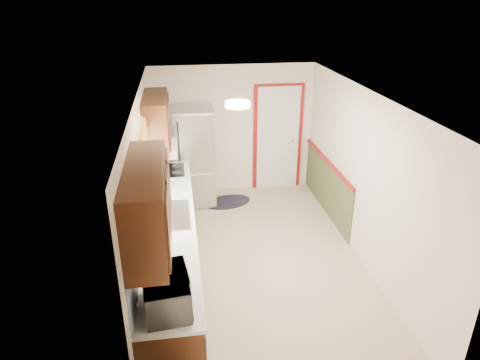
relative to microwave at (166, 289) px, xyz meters
name	(u,v)px	position (x,y,z in m)	size (l,w,h in m)	color
room_shell	(258,185)	(1.20, 1.95, 0.06)	(3.20, 5.20, 2.52)	tan
kitchen_run	(167,228)	(-0.04, 1.66, -0.33)	(0.63, 4.00, 2.20)	#3B1C0D
back_wall_trim	(288,148)	(2.19, 4.16, -0.26)	(1.12, 2.30, 2.08)	maroon
ceiling_fixture	(238,104)	(0.90, 1.75, 1.22)	(0.30, 0.30, 0.06)	#FFD88C
microwave	(166,289)	(0.00, 0.00, 0.00)	(0.60, 0.33, 0.41)	white
refrigerator	(193,156)	(0.42, 4.00, -0.26)	(0.74, 0.74, 1.77)	#B7B7BC
rug	(228,202)	(1.01, 3.85, -1.14)	(0.86, 0.56, 0.01)	black
cooktop	(170,170)	(0.01, 3.26, -0.19)	(0.47, 0.56, 0.02)	black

